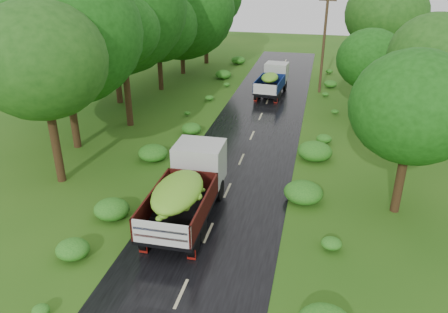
% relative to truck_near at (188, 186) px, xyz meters
% --- Properties ---
extents(ground, '(120.00, 120.00, 0.00)m').
position_rel_truck_near_xyz_m(ground, '(1.26, -5.15, -1.65)').
color(ground, '#1F4F11').
rests_on(ground, ground).
extents(road, '(6.50, 80.00, 0.02)m').
position_rel_truck_near_xyz_m(road, '(1.26, -0.15, -1.64)').
color(road, black).
rests_on(road, ground).
extents(road_lines, '(0.12, 69.60, 0.00)m').
position_rel_truck_near_xyz_m(road_lines, '(1.26, 0.85, -1.62)').
color(road_lines, '#BFB78C').
rests_on(road_lines, road).
extents(truck_near, '(2.53, 6.95, 2.91)m').
position_rel_truck_near_xyz_m(truck_near, '(0.00, 0.00, 0.00)').
color(truck_near, black).
rests_on(truck_near, ground).
extents(truck_far, '(2.51, 5.93, 2.43)m').
position_rel_truck_near_xyz_m(truck_far, '(1.36, 21.08, -0.27)').
color(truck_far, black).
rests_on(truck_far, ground).
extents(utility_pole, '(1.49, 0.45, 8.60)m').
position_rel_truck_near_xyz_m(utility_pole, '(5.51, 22.62, 2.78)').
color(utility_pole, '#382616').
rests_on(utility_pole, ground).
extents(trees_left, '(7.83, 33.61, 10.00)m').
position_rel_truck_near_xyz_m(trees_left, '(-9.12, 17.26, 5.30)').
color(trees_left, black).
rests_on(trees_left, ground).
extents(trees_right, '(6.18, 32.23, 8.54)m').
position_rel_truck_near_xyz_m(trees_right, '(10.55, 17.71, 3.99)').
color(trees_right, black).
rests_on(trees_right, ground).
extents(shrubs, '(11.90, 44.00, 0.70)m').
position_rel_truck_near_xyz_m(shrubs, '(1.26, 8.85, -1.30)').
color(shrubs, '#1A6818').
rests_on(shrubs, ground).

